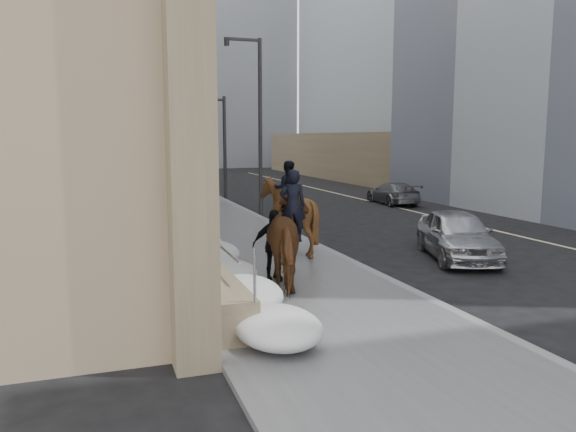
% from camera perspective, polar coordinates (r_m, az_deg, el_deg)
% --- Properties ---
extents(ground, '(140.00, 140.00, 0.00)m').
position_cam_1_polar(ground, '(12.16, 2.40, -9.41)').
color(ground, black).
rests_on(ground, ground).
extents(sidewalk, '(5.00, 80.00, 0.12)m').
position_cam_1_polar(sidewalk, '(21.53, -7.25, -1.61)').
color(sidewalk, '#4F5052').
rests_on(sidewalk, ground).
extents(curb, '(0.24, 80.00, 0.12)m').
position_cam_1_polar(curb, '(22.19, -0.61, -1.26)').
color(curb, slate).
rests_on(curb, ground).
extents(lane_line, '(0.15, 70.00, 0.01)m').
position_cam_1_polar(lane_line, '(25.74, 16.30, -0.42)').
color(lane_line, '#BFB78C').
rests_on(lane_line, ground).
extents(limestone_building, '(6.10, 44.00, 18.00)m').
position_cam_1_polar(limestone_building, '(31.24, -21.43, 17.19)').
color(limestone_building, tan).
rests_on(limestone_building, ground).
extents(far_podium, '(2.00, 80.00, 4.00)m').
position_cam_1_polar(far_podium, '(28.71, 24.68, 4.02)').
color(far_podium, brown).
rests_on(far_podium, ground).
extents(bg_building_mid, '(30.00, 12.00, 28.00)m').
position_cam_1_polar(bg_building_mid, '(72.03, -12.55, 16.11)').
color(bg_building_mid, slate).
rests_on(bg_building_mid, ground).
extents(bg_building_far, '(24.00, 12.00, 20.00)m').
position_cam_1_polar(bg_building_far, '(83.07, -20.43, 11.93)').
color(bg_building_far, gray).
rests_on(bg_building_far, ground).
extents(streetlight_mid, '(1.71, 0.24, 8.00)m').
position_cam_1_polar(streetlight_mid, '(25.78, -3.19, 10.10)').
color(streetlight_mid, '#2D2D30').
rests_on(streetlight_mid, ground).
extents(streetlight_far, '(1.71, 0.24, 8.00)m').
position_cam_1_polar(streetlight_far, '(45.36, -10.10, 9.09)').
color(streetlight_far, '#2D2D30').
rests_on(streetlight_far, ground).
extents(traffic_signal, '(4.10, 0.22, 6.00)m').
position_cam_1_polar(traffic_signal, '(33.41, -8.04, 8.57)').
color(traffic_signal, '#2D2D30').
rests_on(traffic_signal, ground).
extents(snow_bank, '(1.70, 18.10, 0.76)m').
position_cam_1_polar(snow_bank, '(19.38, -10.27, -1.52)').
color(snow_bank, silver).
rests_on(snow_bank, sidewalk).
extents(mounted_horse_left, '(1.69, 2.83, 2.77)m').
position_cam_1_polar(mounted_horse_left, '(13.26, 0.43, -2.22)').
color(mounted_horse_left, '#492A16').
rests_on(mounted_horse_left, sidewalk).
extents(mounted_horse_right, '(2.47, 2.61, 2.80)m').
position_cam_1_polar(mounted_horse_right, '(17.17, 0.00, 0.34)').
color(mounted_horse_right, '#462A14').
rests_on(mounted_horse_right, sidewalk).
extents(pedestrian, '(1.10, 0.60, 1.77)m').
position_cam_1_polar(pedestrian, '(13.82, -1.50, -2.98)').
color(pedestrian, black).
rests_on(pedestrian, sidewalk).
extents(car_silver, '(3.08, 4.68, 1.48)m').
position_cam_1_polar(car_silver, '(17.60, 16.79, -1.81)').
color(car_silver, '#B1B3BA').
rests_on(car_silver, ground).
extents(car_grey, '(1.92, 4.22, 1.20)m').
position_cam_1_polar(car_grey, '(31.24, 10.60, 2.30)').
color(car_grey, slate).
rests_on(car_grey, ground).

